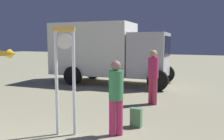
% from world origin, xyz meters
% --- Properties ---
extents(standing_clock, '(0.46, 0.26, 2.40)m').
position_xyz_m(standing_clock, '(0.11, 2.40, 1.43)').
color(standing_clock, silver).
rests_on(standing_clock, ground_plane).
extents(arrow_sign, '(0.97, 0.25, 2.01)m').
position_xyz_m(arrow_sign, '(-2.59, 2.98, 1.37)').
color(arrow_sign, olive).
rests_on(arrow_sign, ground_plane).
extents(person_near_clock, '(0.32, 0.32, 1.67)m').
position_xyz_m(person_near_clock, '(1.13, 2.84, 0.94)').
color(person_near_clock, '#C62D63').
rests_on(person_near_clock, ground_plane).
extents(backpack, '(0.27, 0.19, 0.47)m').
position_xyz_m(backpack, '(1.35, 3.55, 0.23)').
color(backpack, '#528957').
rests_on(backpack, ground_plane).
extents(person_distant, '(0.35, 0.35, 1.81)m').
position_xyz_m(person_distant, '(1.10, 5.85, 1.01)').
color(person_distant, '#CB3758').
rests_on(person_distant, ground_plane).
extents(box_truck_near, '(6.18, 2.93, 3.02)m').
position_xyz_m(box_truck_near, '(-2.25, 8.99, 1.64)').
color(box_truck_near, white).
rests_on(box_truck_near, ground_plane).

